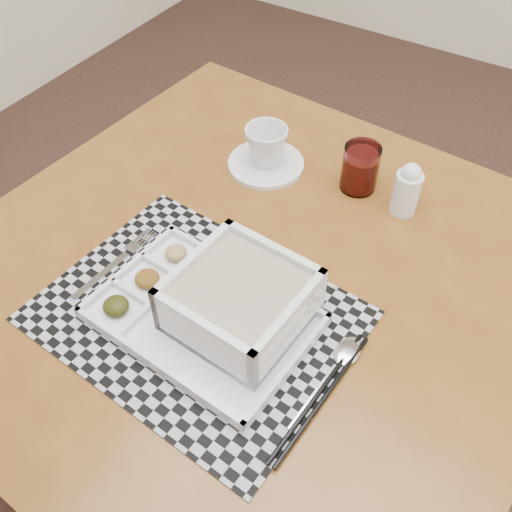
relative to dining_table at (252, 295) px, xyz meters
The scene contains 10 objects.
dining_table is the anchor object (origin of this frame).
placemat 0.15m from the dining_table, 97.88° to the right, with size 0.46×0.35×0.00m, color #98989F.
serving_tray 0.16m from the dining_table, 74.34° to the right, with size 0.33×0.25×0.10m.
fork 0.24m from the dining_table, 150.32° to the right, with size 0.03×0.19×0.00m.
spoon 0.24m from the dining_table, 21.47° to the right, with size 0.04×0.18×0.01m.
chopsticks 0.27m from the dining_table, 36.40° to the right, with size 0.03×0.24×0.01m.
saucer 0.28m from the dining_table, 116.19° to the left, with size 0.15×0.15×0.01m, color silver.
cup 0.29m from the dining_table, 116.19° to the left, with size 0.08×0.08×0.08m, color silver.
juice_glass 0.31m from the dining_table, 77.48° to the left, with size 0.07×0.07×0.09m.
creamer_bottle 0.33m from the dining_table, 58.90° to the left, with size 0.05×0.05×0.10m.
Camera 1 is at (-0.39, -0.30, 1.43)m, focal length 40.00 mm.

